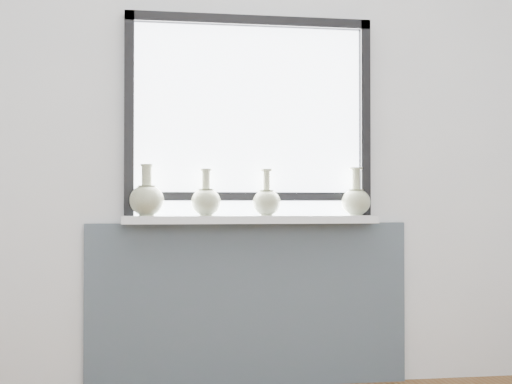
{
  "coord_description": "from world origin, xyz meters",
  "views": [
    {
      "loc": [
        -0.55,
        -1.93,
        0.96
      ],
      "look_at": [
        0.0,
        1.55,
        1.02
      ],
      "focal_mm": 50.0,
      "sensor_mm": 36.0,
      "label": 1
    }
  ],
  "objects": [
    {
      "name": "window",
      "position": [
        0.0,
        1.77,
        1.44
      ],
      "size": [
        1.3,
        0.06,
        1.05
      ],
      "color": "black",
      "rests_on": "windowsill"
    },
    {
      "name": "vase_b",
      "position": [
        -0.23,
        1.71,
        0.98
      ],
      "size": [
        0.15,
        0.15,
        0.24
      ],
      "rotation": [
        0.0,
        0.0,
        -0.4
      ],
      "color": "#9EA582",
      "rests_on": "windowsill"
    },
    {
      "name": "back_wall",
      "position": [
        0.0,
        1.81,
        1.3
      ],
      "size": [
        3.6,
        0.02,
        2.6
      ],
      "primitive_type": "cube",
      "color": "silver",
      "rests_on": "ground"
    },
    {
      "name": "windowsill",
      "position": [
        0.0,
        1.71,
        0.88
      ],
      "size": [
        1.32,
        0.18,
        0.04
      ],
      "primitive_type": "cube",
      "color": "silver",
      "rests_on": "apron_panel"
    },
    {
      "name": "apron_panel",
      "position": [
        0.0,
        1.78,
        0.43
      ],
      "size": [
        1.7,
        0.03,
        0.86
      ],
      "primitive_type": "cube",
      "color": "#444E5C",
      "rests_on": "ground"
    },
    {
      "name": "vase_c",
      "position": [
        0.08,
        1.71,
        0.98
      ],
      "size": [
        0.15,
        0.15,
        0.24
      ],
      "rotation": [
        0.0,
        0.0,
        0.21
      ],
      "color": "#9EA582",
      "rests_on": "windowsill"
    },
    {
      "name": "vase_d",
      "position": [
        0.56,
        1.71,
        0.98
      ],
      "size": [
        0.15,
        0.15,
        0.25
      ],
      "rotation": [
        0.0,
        0.0,
        -0.18
      ],
      "color": "#9EA582",
      "rests_on": "windowsill"
    },
    {
      "name": "vase_a",
      "position": [
        -0.54,
        1.68,
        0.99
      ],
      "size": [
        0.17,
        0.17,
        0.26
      ],
      "rotation": [
        0.0,
        0.0,
        -0.15
      ],
      "color": "#9EA582",
      "rests_on": "windowsill"
    }
  ]
}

